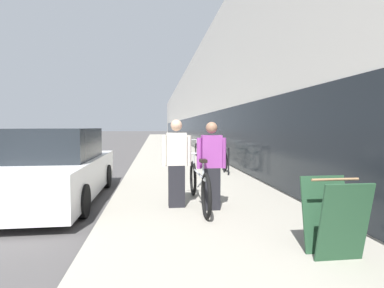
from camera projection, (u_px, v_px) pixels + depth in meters
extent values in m
cube|color=gray|center=(166.00, 146.00, 24.68)|extent=(3.72, 70.00, 0.14)
cube|color=silver|center=(225.00, 111.00, 33.27)|extent=(10.00, 70.00, 6.79)
cube|color=#1E2328|center=(181.00, 130.00, 32.78)|extent=(0.10, 63.00, 2.20)
torus|color=black|center=(193.00, 178.00, 6.42)|extent=(0.06, 0.74, 0.74)
torus|color=black|center=(206.00, 196.00, 4.80)|extent=(0.06, 0.74, 0.74)
cylinder|color=#B7BCC1|center=(199.00, 174.00, 5.60)|extent=(0.04, 1.40, 0.04)
cylinder|color=#B7BCC1|center=(201.00, 183.00, 5.28)|extent=(0.04, 0.83, 0.34)
cylinder|color=#B7BCC1|center=(203.00, 170.00, 5.07)|extent=(0.03, 0.03, 0.31)
cube|color=black|center=(203.00, 161.00, 5.06)|extent=(0.11, 0.22, 0.05)
cylinder|color=#B7BCC1|center=(194.00, 161.00, 6.27)|extent=(0.03, 0.03, 0.32)
cylinder|color=silver|center=(194.00, 153.00, 6.26)|extent=(0.52, 0.03, 0.03)
cube|color=black|center=(211.00, 188.00, 5.34)|extent=(0.29, 0.21, 0.75)
cube|color=#933D93|center=(211.00, 151.00, 5.30)|extent=(0.35, 0.21, 0.57)
cylinder|color=#933D93|center=(199.00, 153.00, 5.28)|extent=(0.09, 0.09, 0.54)
cylinder|color=#933D93|center=(224.00, 153.00, 5.33)|extent=(0.09, 0.09, 0.54)
sphere|color=#936B51|center=(212.00, 128.00, 5.28)|extent=(0.20, 0.20, 0.20)
cube|color=black|center=(177.00, 186.00, 5.52)|extent=(0.30, 0.21, 0.77)
cube|color=beige|center=(176.00, 149.00, 5.48)|extent=(0.36, 0.21, 0.59)
cylinder|color=beige|center=(164.00, 151.00, 5.45)|extent=(0.09, 0.09, 0.56)
cylinder|color=beige|center=(189.00, 151.00, 5.51)|extent=(0.09, 0.09, 0.56)
sphere|color=tan|center=(176.00, 125.00, 5.45)|extent=(0.21, 0.21, 0.21)
cylinder|color=black|center=(228.00, 162.00, 9.10)|extent=(0.05, 0.05, 0.82)
cylinder|color=black|center=(224.00, 160.00, 9.64)|extent=(0.05, 0.05, 0.82)
cylinder|color=black|center=(226.00, 148.00, 9.35)|extent=(0.05, 0.55, 0.05)
torus|color=black|center=(218.00, 158.00, 11.02)|extent=(0.06, 0.68, 0.68)
torus|color=black|center=(225.00, 161.00, 9.92)|extent=(0.06, 0.68, 0.68)
cylinder|color=#7AD1C6|center=(221.00, 153.00, 10.46)|extent=(0.04, 0.95, 0.04)
cylinder|color=#7AD1C6|center=(222.00, 157.00, 10.24)|extent=(0.04, 0.57, 0.31)
cylinder|color=#7AD1C6|center=(223.00, 150.00, 10.09)|extent=(0.03, 0.03, 0.28)
cube|color=black|center=(223.00, 146.00, 10.09)|extent=(0.11, 0.22, 0.05)
cylinder|color=#7AD1C6|center=(218.00, 148.00, 10.91)|extent=(0.03, 0.03, 0.30)
cylinder|color=silver|center=(218.00, 144.00, 10.90)|extent=(0.52, 0.03, 0.03)
torus|color=black|center=(204.00, 153.00, 13.07)|extent=(0.06, 0.69, 0.69)
torus|color=black|center=(208.00, 155.00, 11.98)|extent=(0.06, 0.69, 0.69)
cylinder|color=#7AD1C6|center=(206.00, 149.00, 12.51)|extent=(0.04, 0.94, 0.04)
cylinder|color=#7AD1C6|center=(207.00, 152.00, 12.30)|extent=(0.04, 0.57, 0.32)
cylinder|color=#7AD1C6|center=(207.00, 146.00, 12.15)|extent=(0.03, 0.03, 0.28)
cube|color=black|center=(207.00, 143.00, 12.14)|extent=(0.11, 0.22, 0.05)
cylinder|color=#7AD1C6|center=(204.00, 145.00, 12.96)|extent=(0.03, 0.03, 0.30)
cylinder|color=silver|center=(204.00, 141.00, 12.95)|extent=(0.52, 0.03, 0.03)
torus|color=black|center=(196.00, 149.00, 15.22)|extent=(0.06, 0.67, 0.67)
torus|color=black|center=(199.00, 151.00, 14.24)|extent=(0.06, 0.67, 0.67)
cylinder|color=#B7BCC1|center=(198.00, 146.00, 14.72)|extent=(0.04, 0.84, 0.04)
cylinder|color=#B7BCC1|center=(198.00, 148.00, 14.53)|extent=(0.04, 0.51, 0.31)
cylinder|color=#B7BCC1|center=(199.00, 143.00, 14.40)|extent=(0.03, 0.03, 0.28)
cube|color=black|center=(199.00, 141.00, 14.39)|extent=(0.11, 0.22, 0.05)
cylinder|color=#B7BCC1|center=(197.00, 142.00, 15.13)|extent=(0.03, 0.03, 0.29)
cylinder|color=silver|center=(197.00, 140.00, 15.12)|extent=(0.52, 0.03, 0.03)
cube|color=#23472D|center=(344.00, 223.00, 3.20)|extent=(0.56, 0.20, 0.89)
cube|color=#23472D|center=(325.00, 214.00, 3.56)|extent=(0.56, 0.20, 0.89)
cylinder|color=#93704C|center=(335.00, 179.00, 3.35)|extent=(0.56, 0.03, 0.03)
cube|color=white|center=(60.00, 177.00, 6.49)|extent=(1.65, 4.50, 0.76)
cube|color=#1E2328|center=(59.00, 144.00, 6.45)|extent=(1.42, 2.25, 0.66)
cylinder|color=black|center=(46.00, 177.00, 7.75)|extent=(0.22, 0.60, 0.60)
cylinder|color=black|center=(106.00, 176.00, 7.94)|extent=(0.22, 0.60, 0.60)
cylinder|color=black|center=(81.00, 201.00, 5.26)|extent=(0.22, 0.60, 0.60)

